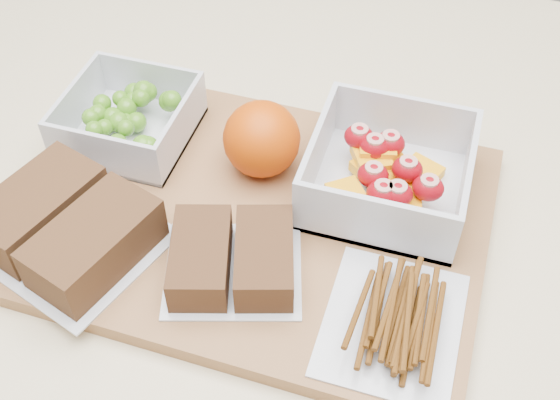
% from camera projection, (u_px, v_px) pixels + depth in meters
% --- Properties ---
extents(cutting_board, '(0.42, 0.31, 0.02)m').
position_uv_depth(cutting_board, '(250.00, 217.00, 0.64)').
color(cutting_board, '#9A6A40').
rests_on(cutting_board, counter).
extents(grape_container, '(0.12, 0.12, 0.05)m').
position_uv_depth(grape_container, '(131.00, 119.00, 0.68)').
color(grape_container, silver).
rests_on(grape_container, cutting_board).
extents(fruit_container, '(0.14, 0.14, 0.06)m').
position_uv_depth(fruit_container, '(387.00, 174.00, 0.63)').
color(fruit_container, silver).
rests_on(fruit_container, cutting_board).
extents(orange, '(0.07, 0.07, 0.07)m').
position_uv_depth(orange, '(262.00, 139.00, 0.64)').
color(orange, '#D34804').
rests_on(orange, cutting_board).
extents(sandwich_bag_left, '(0.18, 0.17, 0.04)m').
position_uv_depth(sandwich_bag_left, '(67.00, 226.00, 0.59)').
color(sandwich_bag_left, silver).
rests_on(sandwich_bag_left, cutting_board).
extents(sandwich_bag_center, '(0.14, 0.13, 0.04)m').
position_uv_depth(sandwich_bag_center, '(233.00, 258.00, 0.57)').
color(sandwich_bag_center, silver).
rests_on(sandwich_bag_center, cutting_board).
extents(pretzel_bag, '(0.11, 0.13, 0.03)m').
position_uv_depth(pretzel_bag, '(394.00, 315.00, 0.54)').
color(pretzel_bag, silver).
rests_on(pretzel_bag, cutting_board).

